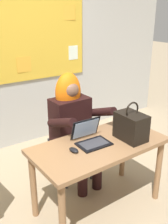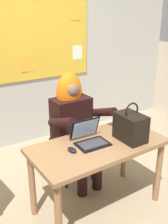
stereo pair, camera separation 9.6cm
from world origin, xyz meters
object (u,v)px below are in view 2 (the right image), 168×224
computer_mouse (72,150)px  handbag (131,127)px  chair_at_desk (69,135)px  laptop (89,138)px  desk_main (98,153)px  person_costumed (74,120)px

computer_mouse → handbag: handbag is taller
chair_at_desk → computer_mouse: size_ratio=8.83×
laptop → handbag: handbag is taller
desk_main → handbag: 0.40m
chair_at_desk → person_costumed: person_costumed is taller
desk_main → person_costumed: bearing=83.3°
person_costumed → chair_at_desk: bearing=177.2°
laptop → handbag: 0.40m
laptop → computer_mouse: laptop is taller
computer_mouse → laptop: bearing=7.1°
desk_main → laptop: laptop is taller
chair_at_desk → handbag: 0.88m
desk_main → computer_mouse: computer_mouse is taller
desk_main → computer_mouse: (-0.28, 0.01, 0.12)m
desk_main → handbag: bearing=-17.1°
person_costumed → computer_mouse: person_costumed is taller
desk_main → person_costumed: size_ratio=1.02×
chair_at_desk → laptop: laptop is taller
person_costumed → computer_mouse: bearing=-33.5°
computer_mouse → desk_main: bearing=-9.7°
person_costumed → laptop: bearing=-15.0°
chair_at_desk → person_costumed: (-0.00, -0.13, 0.23)m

